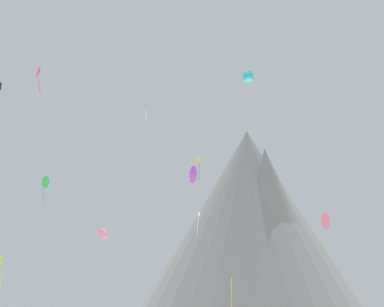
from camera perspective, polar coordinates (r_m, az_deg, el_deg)
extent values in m
cone|color=slate|center=(132.35, 6.33, -7.12)|extent=(60.20, 60.20, 46.59)
cone|color=slate|center=(134.02, 10.93, -12.32)|extent=(26.37, 26.37, 22.06)
cone|color=slate|center=(126.05, 8.35, -8.20)|extent=(45.95, 45.95, 39.74)
cone|color=green|center=(86.57, -15.77, -3.00)|extent=(1.90, 1.34, 1.94)
cylinder|color=#D1339E|center=(86.23, -16.04, -4.46)|extent=(0.15, 0.40, 2.57)
cone|color=purple|center=(75.23, 0.23, -2.32)|extent=(1.41, 2.61, 2.54)
cylinder|color=pink|center=(74.72, 0.44, -3.96)|extent=(0.32, 0.10, 1.89)
cube|color=teal|center=(83.12, -5.20, 5.44)|extent=(0.36, 0.82, 0.82)
cylinder|color=white|center=(82.49, -5.08, 4.36)|extent=(0.31, 0.18, 2.61)
cube|color=gold|center=(66.21, 0.62, -0.75)|extent=(0.39, 0.88, 0.82)
cylinder|color=purple|center=(65.84, 0.78, -1.95)|extent=(0.10, 0.09, 2.14)
cube|color=yellow|center=(81.44, 4.35, -13.92)|extent=(0.21, 1.03, 1.36)
cylinder|color=yellow|center=(81.41, 4.36, -15.75)|extent=(0.17, 0.47, 3.85)
cone|color=#D1339E|center=(81.26, -16.49, 8.60)|extent=(1.61, 2.13, 1.98)
cylinder|color=#D1339E|center=(80.31, -16.46, 7.16)|extent=(0.41, 0.43, 2.45)
cone|color=#E5668C|center=(76.61, 14.42, -7.19)|extent=(1.71, 1.90, 2.27)
cube|color=pink|center=(79.62, -9.85, -8.96)|extent=(1.51, 1.44, 0.85)
cube|color=pink|center=(79.71, -9.83, -8.40)|extent=(1.51, 1.44, 0.85)
cylinder|color=pink|center=(79.54, -9.97, -9.68)|extent=(0.26, 0.09, 1.50)
cube|color=white|center=(88.23, 0.78, -6.68)|extent=(0.40, 0.75, 0.76)
cylinder|color=white|center=(87.97, 0.63, -7.92)|extent=(0.39, 0.10, 3.13)
cube|color=#8CD133|center=(70.93, -20.29, -10.93)|extent=(0.88, 0.84, 1.02)
cylinder|color=#8CD133|center=(70.68, -20.28, -13.02)|extent=(0.18, 0.13, 4.23)
cube|color=#33BCDB|center=(62.61, 6.22, 8.18)|extent=(1.34, 1.33, 0.52)
cube|color=#33BCDB|center=(62.83, 6.20, 8.62)|extent=(1.34, 1.33, 0.52)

